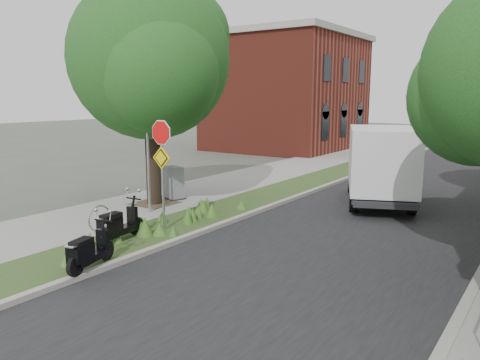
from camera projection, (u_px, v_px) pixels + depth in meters
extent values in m
plane|color=#4C5147|center=(188.00, 248.00, 12.02)|extent=(120.00, 120.00, 0.00)
cube|color=gray|center=(258.00, 176.00, 22.47)|extent=(3.50, 60.00, 0.12)
cube|color=#33491F|center=(310.00, 182.00, 20.93)|extent=(2.00, 60.00, 0.12)
cube|color=#9E9991|center=(331.00, 184.00, 20.36)|extent=(0.20, 60.00, 0.13)
cube|color=black|center=(413.00, 195.00, 18.40)|extent=(7.00, 60.00, 0.01)
cylinder|color=black|center=(152.00, 140.00, 16.11)|extent=(0.52, 0.52, 4.48)
sphere|color=#174619|center=(150.00, 59.00, 15.64)|extent=(5.40, 5.40, 5.40)
sphere|color=#174619|center=(143.00, 81.00, 17.09)|extent=(4.05, 4.05, 4.05)
sphere|color=#174619|center=(159.00, 74.00, 14.58)|extent=(3.78, 3.78, 3.78)
cube|color=#473828|center=(155.00, 203.00, 16.51)|extent=(1.40, 1.40, 0.01)
cylinder|color=#A5A8AD|center=(148.00, 151.00, 14.90)|extent=(0.08, 0.08, 4.00)
torus|color=#A5A8AD|center=(100.00, 219.00, 12.96)|extent=(0.05, 0.77, 0.77)
cube|color=#A5A8AD|center=(90.00, 234.00, 12.74)|extent=(0.06, 0.06, 0.04)
cube|color=#A5A8AD|center=(111.00, 228.00, 13.32)|extent=(0.06, 0.06, 0.04)
cylinder|color=#A5A8AD|center=(163.00, 177.00, 13.00)|extent=(0.07, 0.07, 3.00)
cylinder|color=red|center=(161.00, 132.00, 12.76)|extent=(0.86, 0.03, 0.86)
cylinder|color=white|center=(161.00, 132.00, 12.77)|extent=(0.94, 0.02, 0.94)
cube|color=yellow|center=(162.00, 158.00, 12.88)|extent=(0.64, 0.03, 0.64)
cube|color=maroon|center=(287.00, 94.00, 34.43)|extent=(9.00, 10.00, 8.00)
cube|color=#9E9991|center=(288.00, 37.00, 33.70)|extent=(9.40, 10.40, 0.40)
sphere|color=#174619|center=(480.00, 97.00, 10.01)|extent=(3.00, 3.00, 3.00)
cylinder|color=black|center=(136.00, 226.00, 12.74)|extent=(0.16, 0.50, 0.49)
cylinder|color=black|center=(105.00, 237.00, 11.74)|extent=(0.16, 0.50, 0.49)
cube|color=black|center=(120.00, 231.00, 12.20)|extent=(0.43, 1.11, 0.17)
cube|color=black|center=(110.00, 225.00, 11.87)|extent=(0.40, 0.64, 0.38)
cube|color=black|center=(111.00, 216.00, 11.87)|extent=(0.34, 0.59, 0.11)
cylinder|color=black|center=(106.00, 250.00, 10.78)|extent=(0.22, 0.47, 0.46)
cylinder|color=black|center=(75.00, 266.00, 9.77)|extent=(0.22, 0.47, 0.46)
cube|color=black|center=(90.00, 257.00, 10.23)|extent=(0.55, 1.05, 0.16)
cube|color=black|center=(81.00, 253.00, 9.91)|extent=(0.45, 0.63, 0.35)
cube|color=black|center=(81.00, 242.00, 9.91)|extent=(0.39, 0.58, 0.11)
cube|color=#262628|center=(379.00, 190.00, 16.89)|extent=(3.79, 5.50, 0.17)
cube|color=#B7BABC|center=(376.00, 160.00, 18.66)|extent=(2.36, 2.03, 1.55)
cube|color=white|center=(382.00, 159.00, 16.16)|extent=(3.40, 4.23, 2.14)
cube|color=#262628|center=(174.00, 198.00, 17.32)|extent=(1.03, 0.84, 0.04)
cube|color=gray|center=(173.00, 183.00, 17.22)|extent=(0.90, 0.72, 1.18)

